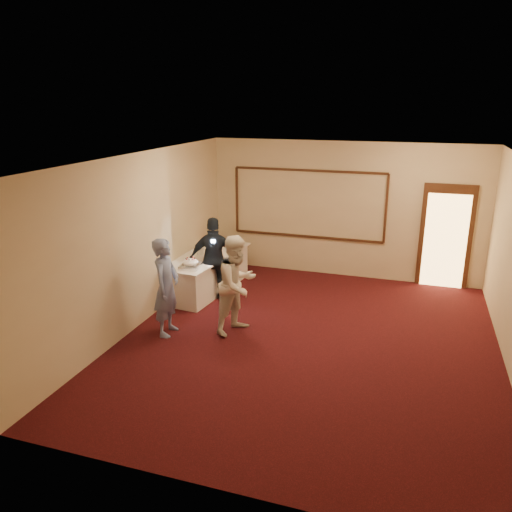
{
  "coord_description": "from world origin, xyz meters",
  "views": [
    {
      "loc": [
        1.47,
        -7.35,
        3.83
      ],
      "look_at": [
        -1.16,
        0.77,
        1.15
      ],
      "focal_mm": 35.0,
      "sensor_mm": 36.0,
      "label": 1
    }
  ],
  "objects": [
    {
      "name": "floor",
      "position": [
        0.0,
        0.0,
        0.0
      ],
      "size": [
        7.0,
        7.0,
        0.0
      ],
      "primitive_type": "plane",
      "color": "black",
      "rests_on": "ground"
    },
    {
      "name": "room_walls",
      "position": [
        0.0,
        0.0,
        2.03
      ],
      "size": [
        6.04,
        7.04,
        3.02
      ],
      "color": "beige",
      "rests_on": "floor"
    },
    {
      "name": "wall_molding",
      "position": [
        -0.8,
        3.47,
        1.6
      ],
      "size": [
        3.45,
        0.04,
        1.55
      ],
      "color": "#371A10",
      "rests_on": "room_walls"
    },
    {
      "name": "doorway",
      "position": [
        2.15,
        3.45,
        1.08
      ],
      "size": [
        1.05,
        0.07,
        2.2
      ],
      "color": "#371A10",
      "rests_on": "floor"
    },
    {
      "name": "buffet_table",
      "position": [
        -2.53,
        1.68,
        0.39
      ],
      "size": [
        1.18,
        2.48,
        0.77
      ],
      "color": "white",
      "rests_on": "floor"
    },
    {
      "name": "pavlova_tray",
      "position": [
        -2.49,
        0.84,
        0.85
      ],
      "size": [
        0.41,
        0.52,
        0.18
      ],
      "color": "silver",
      "rests_on": "buffet_table"
    },
    {
      "name": "cupcake_stand",
      "position": [
        -2.75,
        2.59,
        0.94
      ],
      "size": [
        0.33,
        0.33,
        0.49
      ],
      "color": "#D04949",
      "rests_on": "buffet_table"
    },
    {
      "name": "plate_stack_a",
      "position": [
        -2.66,
        1.71,
        0.85
      ],
      "size": [
        0.19,
        0.19,
        0.16
      ],
      "color": "white",
      "rests_on": "buffet_table"
    },
    {
      "name": "plate_stack_b",
      "position": [
        -2.45,
        2.11,
        0.84
      ],
      "size": [
        0.17,
        0.17,
        0.14
      ],
      "color": "white",
      "rests_on": "buffet_table"
    },
    {
      "name": "tart",
      "position": [
        -2.32,
        1.35,
        0.79
      ],
      "size": [
        0.25,
        0.25,
        0.05
      ],
      "color": "white",
      "rests_on": "buffet_table"
    },
    {
      "name": "man",
      "position": [
        -2.35,
        -0.41,
        0.84
      ],
      "size": [
        0.44,
        0.64,
        1.68
      ],
      "primitive_type": "imported",
      "rotation": [
        0.0,
        0.0,
        1.63
      ],
      "color": "#788CCA",
      "rests_on": "floor"
    },
    {
      "name": "woman",
      "position": [
        -1.25,
        0.05,
        0.85
      ],
      "size": [
        0.92,
        1.02,
        1.71
      ],
      "primitive_type": "imported",
      "rotation": [
        0.0,
        0.0,
        1.17
      ],
      "color": "white",
      "rests_on": "floor"
    },
    {
      "name": "guest",
      "position": [
        -2.18,
        1.28,
        0.84
      ],
      "size": [
        1.06,
        0.7,
        1.67
      ],
      "primitive_type": "imported",
      "rotation": [
        0.0,
        0.0,
        3.46
      ],
      "color": "black",
      "rests_on": "floor"
    },
    {
      "name": "camera_flash",
      "position": [
        -2.13,
        1.11,
        1.25
      ],
      "size": [
        0.08,
        0.06,
        0.05
      ],
      "primitive_type": "cube",
      "rotation": [
        0.0,
        0.0,
        0.24
      ],
      "color": "white",
      "rests_on": "guest"
    }
  ]
}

